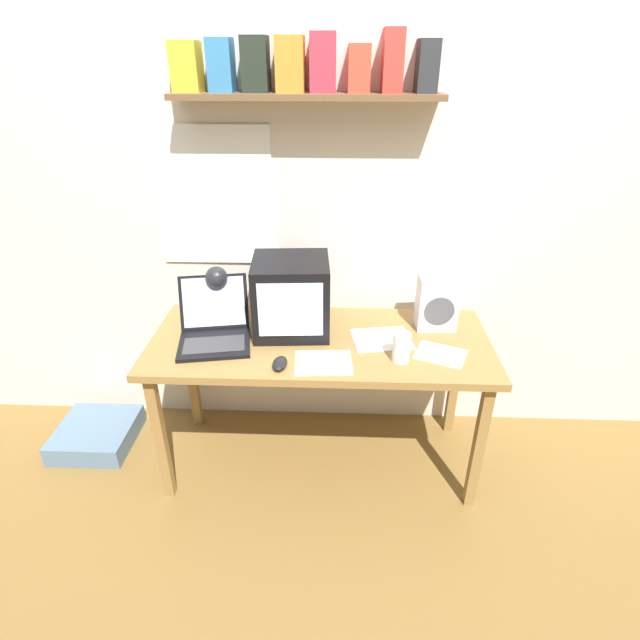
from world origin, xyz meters
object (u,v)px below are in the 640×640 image
laptop (214,325)px  floor_cushion (97,434)px  loose_paper_near_monitor (382,339)px  desk_lamp (217,284)px  juice_glass (401,348)px  loose_paper_near_laptop (323,363)px  crt_monitor (291,296)px  computer_mouse (280,363)px  space_heater (437,303)px  corner_desk (320,352)px  open_notebook (441,354)px

laptop → floor_cushion: (-0.73, 0.07, -0.72)m
laptop → loose_paper_near_monitor: laptop is taller
desk_lamp → loose_paper_near_monitor: (0.76, -0.13, -0.20)m
juice_glass → loose_paper_near_laptop: juice_glass is taller
desk_lamp → floor_cushion: desk_lamp is taller
laptop → loose_paper_near_laptop: size_ratio=1.62×
crt_monitor → laptop: bearing=-168.8°
computer_mouse → juice_glass: bearing=8.2°
space_heater → computer_mouse: (-0.69, -0.37, -0.11)m
crt_monitor → loose_paper_near_monitor: 0.45m
space_heater → loose_paper_near_monitor: bearing=-156.0°
loose_paper_near_monitor → desk_lamp: bearing=170.2°
corner_desk → crt_monitor: 0.29m
desk_lamp → computer_mouse: size_ratio=2.67×
crt_monitor → loose_paper_near_monitor: (0.41, -0.08, -0.17)m
loose_paper_near_monitor → open_notebook: bearing=-26.0°
juice_glass → crt_monitor: bearing=152.7°
open_notebook → loose_paper_near_laptop: size_ratio=1.02×
desk_lamp → space_heater: size_ratio=1.15×
space_heater → floor_cushion: space_heater is taller
crt_monitor → floor_cushion: (-1.07, -0.02, -0.83)m
space_heater → desk_lamp: bearing=177.1°
loose_paper_near_monitor → loose_paper_near_laptop: (-0.26, -0.21, 0.00)m
laptop → juice_glass: 0.84m
juice_glass → loose_paper_near_laptop: 0.33m
loose_paper_near_monitor → floor_cushion: size_ratio=0.74×
laptop → crt_monitor: bearing=5.1°
computer_mouse → open_notebook: computer_mouse is taller
crt_monitor → computer_mouse: size_ratio=3.30×
juice_glass → loose_paper_near_laptop: (-0.32, -0.04, -0.06)m
corner_desk → desk_lamp: 0.57m
desk_lamp → open_notebook: (1.01, -0.25, -0.20)m
corner_desk → loose_paper_near_monitor: loose_paper_near_monitor is taller
crt_monitor → desk_lamp: bearing=167.7°
loose_paper_near_monitor → floor_cushion: (-1.49, 0.06, -0.66)m
computer_mouse → loose_paper_near_monitor: size_ratio=0.38×
desk_lamp → corner_desk: bearing=-32.2°
desk_lamp → floor_cushion: (-0.72, -0.07, -0.86)m
laptop → loose_paper_near_laptop: 0.54m
open_notebook → space_heater: bearing=87.3°
laptop → computer_mouse: laptop is taller
floor_cushion → laptop: bearing=-5.6°
loose_paper_near_laptop → floor_cushion: bearing=167.8°
space_heater → computer_mouse: bearing=-154.6°
crt_monitor → laptop: (-0.34, -0.09, -0.11)m
floor_cushion → loose_paper_near_laptop: bearing=-12.2°
crt_monitor → corner_desk: bearing=-38.2°
corner_desk → loose_paper_near_laptop: loose_paper_near_laptop is taller
crt_monitor → desk_lamp: 0.35m
floor_cushion → open_notebook: bearing=-5.9°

